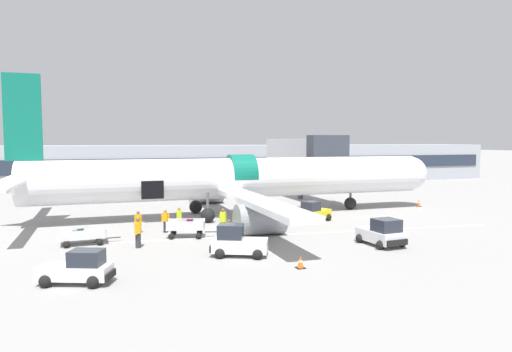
# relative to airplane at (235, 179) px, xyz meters

# --- Properties ---
(ground_plane) EXTENTS (500.00, 500.00, 0.00)m
(ground_plane) POSITION_rel_airplane_xyz_m (-1.98, -5.28, -3.13)
(ground_plane) COLOR gray
(apron_marking_line) EXTENTS (29.52, 3.21, 0.01)m
(apron_marking_line) POSITION_rel_airplane_xyz_m (2.11, -8.75, -3.12)
(apron_marking_line) COLOR silver
(apron_marking_line) RESTS_ON ground_plane
(terminal_strip) EXTENTS (105.03, 9.37, 5.78)m
(terminal_strip) POSITION_rel_airplane_xyz_m (-1.98, 28.50, -0.23)
(terminal_strip) COLOR #9EA3AD
(terminal_strip) RESTS_ON ground_plane
(jet_bridge_stub) EXTENTS (3.83, 14.07, 6.97)m
(jet_bridge_stub) POSITION_rel_airplane_xyz_m (10.01, 7.69, 2.04)
(jet_bridge_stub) COLOR #4C4C51
(jet_bridge_stub) RESTS_ON ground_plane
(airplane) EXTENTS (38.24, 32.64, 11.34)m
(airplane) POSITION_rel_airplane_xyz_m (0.00, 0.00, 0.00)
(airplane) COLOR silver
(airplane) RESTS_ON ground_plane
(baggage_tug_lead) EXTENTS (3.46, 2.44, 1.55)m
(baggage_tug_lead) POSITION_rel_airplane_xyz_m (-11.96, -15.68, -2.47)
(baggage_tug_lead) COLOR white
(baggage_tug_lead) RESTS_ON ground_plane
(baggage_tug_mid) EXTENTS (2.30, 3.18, 1.70)m
(baggage_tug_mid) POSITION_rel_airplane_xyz_m (5.42, -13.63, -2.39)
(baggage_tug_mid) COLOR silver
(baggage_tug_mid) RESTS_ON ground_plane
(baggage_tug_rear) EXTENTS (3.20, 2.50, 1.65)m
(baggage_tug_rear) POSITION_rel_airplane_xyz_m (5.11, -4.76, -2.43)
(baggage_tug_rear) COLOR yellow
(baggage_tug_rear) RESTS_ON ground_plane
(baggage_tug_spare) EXTENTS (3.37, 2.50, 1.79)m
(baggage_tug_spare) POSITION_rel_airplane_xyz_m (-3.77, -13.29, -2.38)
(baggage_tug_spare) COLOR white
(baggage_tug_spare) RESTS_ON ground_plane
(baggage_cart_loading) EXTENTS (3.48, 2.12, 1.22)m
(baggage_cart_loading) POSITION_rel_airplane_xyz_m (-5.52, -7.36, -2.55)
(baggage_cart_loading) COLOR silver
(baggage_cart_loading) RESTS_ON ground_plane
(baggage_cart_queued) EXTENTS (3.67, 2.05, 0.99)m
(baggage_cart_queued) POSITION_rel_airplane_xyz_m (-11.96, -7.31, -2.65)
(baggage_cart_queued) COLOR silver
(baggage_cart_queued) RESTS_ON ground_plane
(ground_crew_loader_a) EXTENTS (0.57, 0.61, 1.84)m
(ground_crew_loader_a) POSITION_rel_airplane_xyz_m (-8.86, -9.44, -2.16)
(ground_crew_loader_a) COLOR #2D2D33
(ground_crew_loader_a) RESTS_ON ground_plane
(ground_crew_loader_b) EXTENTS (0.54, 0.46, 1.57)m
(ground_crew_loader_b) POSITION_rel_airplane_xyz_m (-8.51, -5.00, -2.30)
(ground_crew_loader_b) COLOR #1E2338
(ground_crew_loader_b) RESTS_ON ground_plane
(ground_crew_driver) EXTENTS (0.51, 0.55, 1.66)m
(ground_crew_driver) POSITION_rel_airplane_xyz_m (-5.62, -4.70, -2.26)
(ground_crew_driver) COLOR black
(ground_crew_driver) RESTS_ON ground_plane
(ground_crew_supervisor) EXTENTS (0.46, 0.54, 1.56)m
(ground_crew_supervisor) POSITION_rel_airplane_xyz_m (-3.45, -10.30, -2.31)
(ground_crew_supervisor) COLOR #1E2338
(ground_crew_supervisor) RESTS_ON ground_plane
(ground_crew_helper) EXTENTS (0.61, 0.55, 1.80)m
(ground_crew_helper) POSITION_rel_airplane_xyz_m (-3.01, -7.23, -2.18)
(ground_crew_helper) COLOR black
(ground_crew_helper) RESTS_ON ground_plane
(ground_crew_marshal) EXTENTS (0.57, 0.41, 1.64)m
(ground_crew_marshal) POSITION_rel_airplane_xyz_m (-6.67, -5.29, -2.27)
(ground_crew_marshal) COLOR #1E2338
(ground_crew_marshal) RESTS_ON ground_plane
(safety_cone_nose) EXTENTS (0.44, 0.44, 0.71)m
(safety_cone_nose) POSITION_rel_airplane_xyz_m (18.56, -0.52, -2.79)
(safety_cone_nose) COLOR black
(safety_cone_nose) RESTS_ON ground_plane
(safety_cone_engine_left) EXTENTS (0.46, 0.46, 0.64)m
(safety_cone_engine_left) POSITION_rel_airplane_xyz_m (-1.43, -16.61, -2.83)
(safety_cone_engine_left) COLOR black
(safety_cone_engine_left) RESTS_ON ground_plane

